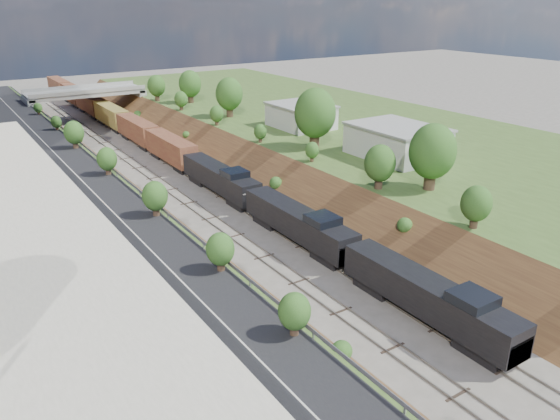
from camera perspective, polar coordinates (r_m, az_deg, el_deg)
The scene contains 13 objects.
platform_right at distance 89.56m, azimuth 12.65°, elevation 6.00°, with size 44.00×180.00×5.00m, color #3F5A25.
embankment_left at distance 67.77m, azimuth -14.86°, elevation -1.45°, with size 7.07×180.00×7.07m, color brown.
embankment_right at distance 76.70m, azimuth 0.79°, elevation 1.99°, with size 7.07×180.00×7.07m, color brown.
rail_left_track at distance 70.47m, azimuth -8.43°, elevation 0.03°, with size 1.58×180.00×0.18m, color gray.
rail_right_track at distance 72.60m, azimuth -4.72°, elevation 0.85°, with size 1.58×180.00×0.18m, color gray.
road at distance 64.93m, azimuth -19.02°, elevation 1.84°, with size 8.00×180.00×0.10m, color black.
guardrail at distance 65.59m, azimuth -15.59°, elevation 2.89°, with size 0.10×171.00×0.70m.
overpass at distance 127.20m, azimuth -19.63°, elevation 10.89°, with size 24.50×8.30×7.40m.
white_building_near at distance 76.44m, azimuth 12.10°, elevation 6.93°, with size 9.00×12.00×4.00m, color silver.
white_building_far at distance 92.58m, azimuth 2.19°, elevation 9.74°, with size 8.00×10.00×3.60m, color silver.
tree_right_large at distance 63.33m, azimuth 15.65°, elevation 5.87°, with size 5.25×5.25×7.61m.
tree_left_crest at distance 32.41m, azimuth 6.86°, elevation -13.50°, with size 2.45×2.45×3.55m.
freight_train at distance 103.98m, azimuth -14.46°, elevation 7.99°, with size 2.97×151.38×4.55m.
Camera 1 is at (-29.33, -0.05, 25.50)m, focal length 35.00 mm.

